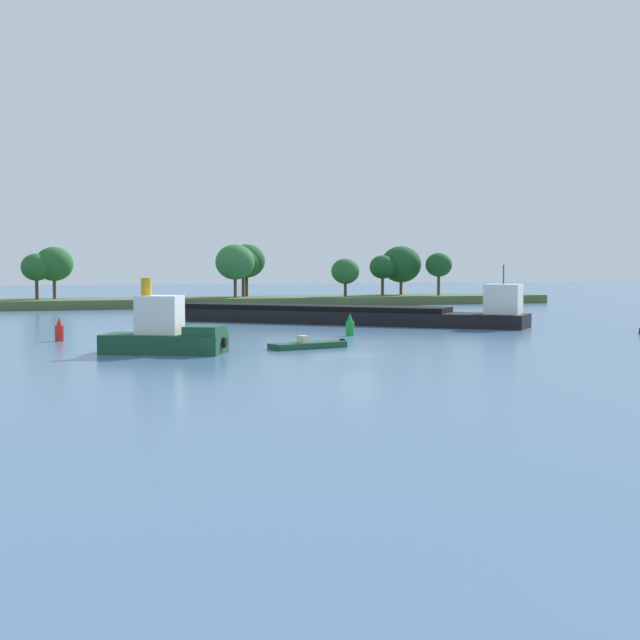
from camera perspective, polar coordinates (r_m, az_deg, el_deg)
ground_plane at (r=63.15m, az=2.28°, el=-2.13°), size 400.00×400.00×0.00m
treeline_island at (r=135.80m, az=-2.45°, el=2.21°), size 77.61×10.77×8.67m
cargo_barge at (r=95.35m, az=0.78°, el=0.36°), size 33.77×29.64×5.90m
tugboat at (r=65.33m, az=-9.20°, el=-0.82°), size 8.87×6.81×5.10m
fishing_skiff at (r=68.25m, az=-0.73°, el=-1.50°), size 6.10×3.26×0.93m
channel_buoy_red at (r=77.08m, az=-15.30°, el=-0.62°), size 0.70×0.70×1.90m
channel_buoy_green at (r=79.73m, az=1.80°, el=-0.37°), size 0.70×0.70×1.90m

